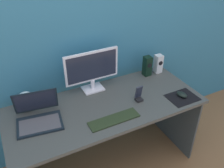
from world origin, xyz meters
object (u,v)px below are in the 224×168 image
Objects in this scene: mouse at (182,94)px; monitor at (92,69)px; fishbowl at (26,101)px; keyboard_external at (114,119)px; laptop at (39,116)px; phone_in_dock at (139,95)px; speaker_near_monitor at (147,66)px; speaker_right at (158,64)px.

monitor is at bearing 133.23° from mouse.
keyboard_external is (0.55, -0.44, -0.07)m from fishbowl.
monitor reaches higher than laptop.
monitor is at bearing 1.15° from fishbowl.
monitor is 0.45m from phone_in_dock.
monitor is 1.33× the size of laptop.
speaker_near_monitor is at bearing 86.89° from mouse.
phone_in_dock reaches higher than mouse.
fishbowl is at bearing -179.76° from speaker_near_monitor.
laptop is 0.80m from phone_in_dock.
laptop is 0.56m from keyboard_external.
keyboard_external is at bearing -148.12° from speaker_right.
speaker_right is at bearing 31.57° from keyboard_external.
speaker_near_monitor is at bearing -0.69° from monitor.
mouse is at bearing 0.22° from keyboard_external.
speaker_near_monitor is at bearing 47.36° from phone_in_dock.
monitor is 3.45× the size of phone_in_dock.
monitor is 0.59m from fishbowl.
laptop is at bearing -169.39° from speaker_near_monitor.
speaker_near_monitor is (0.56, -0.01, -0.11)m from monitor.
laptop is at bearing 171.91° from phone_in_dock.
speaker_near_monitor reaches higher than mouse.
speaker_near_monitor reaches higher than phone_in_dock.
laptop is 1.18m from mouse.
speaker_right is 0.50× the size of laptop.
monitor is 2.47× the size of speaker_near_monitor.
phone_in_dock reaches higher than keyboard_external.
keyboard_external is at bearing -93.08° from monitor.
keyboard_external is 3.95× the size of mouse.
speaker_right is at bearing 70.19° from mouse.
fishbowl reaches higher than keyboard_external.
monitor reaches higher than mouse.
speaker_right is 0.46× the size of keyboard_external.
mouse is (1.15, -0.24, -0.03)m from laptop.
monitor is at bearing 179.31° from speaker_near_monitor.
phone_in_dock is (0.29, 0.13, 0.04)m from keyboard_external.
phone_in_dock is (-0.29, -0.32, -0.05)m from speaker_near_monitor.
phone_in_dock is at bearing -20.36° from fishbowl.
monitor reaches higher than fishbowl.
keyboard_external is 2.84× the size of phone_in_dock.
phone_in_dock is at bearing 149.76° from mouse.
keyboard_external is 0.65m from mouse.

